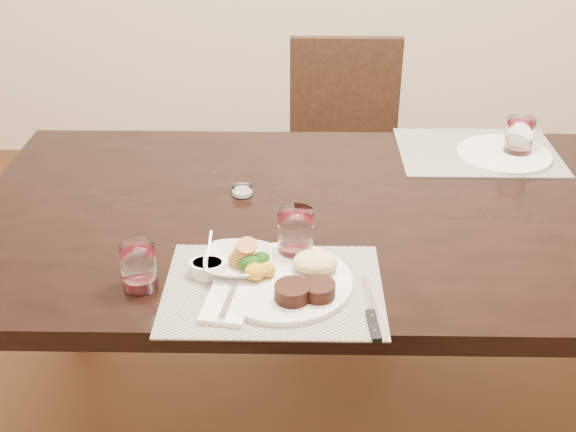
{
  "coord_description": "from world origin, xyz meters",
  "views": [
    {
      "loc": [
        -0.17,
        -1.6,
        1.63
      ],
      "look_at": [
        -0.2,
        -0.16,
        0.82
      ],
      "focal_mm": 45.0,
      "sensor_mm": 36.0,
      "label": 1
    }
  ],
  "objects_px": {
    "dinner_plate": "(289,279)",
    "cracker_bowl": "(238,262)",
    "steak_knife": "(372,318)",
    "far_plate": "(504,154)",
    "chair_far": "(344,148)",
    "wine_glass_near": "(296,236)"
  },
  "relations": [
    {
      "from": "wine_glass_near",
      "to": "far_plate",
      "type": "height_order",
      "value": "wine_glass_near"
    },
    {
      "from": "far_plate",
      "to": "cracker_bowl",
      "type": "bearing_deg",
      "value": -140.15
    },
    {
      "from": "chair_far",
      "to": "dinner_plate",
      "type": "distance_m",
      "value": 1.32
    },
    {
      "from": "wine_glass_near",
      "to": "chair_far",
      "type": "bearing_deg",
      "value": 81.22
    },
    {
      "from": "steak_knife",
      "to": "wine_glass_near",
      "type": "distance_m",
      "value": 0.29
    },
    {
      "from": "wine_glass_near",
      "to": "dinner_plate",
      "type": "bearing_deg",
      "value": -95.69
    },
    {
      "from": "steak_knife",
      "to": "dinner_plate",
      "type": "bearing_deg",
      "value": 140.55
    },
    {
      "from": "chair_far",
      "to": "far_plate",
      "type": "bearing_deg",
      "value": -55.44
    },
    {
      "from": "steak_knife",
      "to": "wine_glass_near",
      "type": "height_order",
      "value": "wine_glass_near"
    },
    {
      "from": "dinner_plate",
      "to": "cracker_bowl",
      "type": "bearing_deg",
      "value": 158.55
    },
    {
      "from": "far_plate",
      "to": "steak_knife",
      "type": "bearing_deg",
      "value": -119.86
    },
    {
      "from": "steak_knife",
      "to": "far_plate",
      "type": "xyz_separation_m",
      "value": [
        0.45,
        0.78,
        0.0
      ]
    },
    {
      "from": "chair_far",
      "to": "dinner_plate",
      "type": "bearing_deg",
      "value": -98.49
    },
    {
      "from": "chair_far",
      "to": "far_plate",
      "type": "xyz_separation_m",
      "value": [
        0.42,
        -0.61,
        0.26
      ]
    },
    {
      "from": "steak_knife",
      "to": "wine_glass_near",
      "type": "xyz_separation_m",
      "value": [
        -0.15,
        0.24,
        0.04
      ]
    },
    {
      "from": "dinner_plate",
      "to": "wine_glass_near",
      "type": "height_order",
      "value": "wine_glass_near"
    },
    {
      "from": "dinner_plate",
      "to": "cracker_bowl",
      "type": "relative_size",
      "value": 1.94
    },
    {
      "from": "chair_far",
      "to": "steak_knife",
      "type": "distance_m",
      "value": 1.41
    },
    {
      "from": "dinner_plate",
      "to": "steak_knife",
      "type": "distance_m",
      "value": 0.2
    },
    {
      "from": "dinner_plate",
      "to": "cracker_bowl",
      "type": "distance_m",
      "value": 0.13
    },
    {
      "from": "chair_far",
      "to": "cracker_bowl",
      "type": "relative_size",
      "value": 5.88
    },
    {
      "from": "chair_far",
      "to": "wine_glass_near",
      "type": "relative_size",
      "value": 8.07
    }
  ]
}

